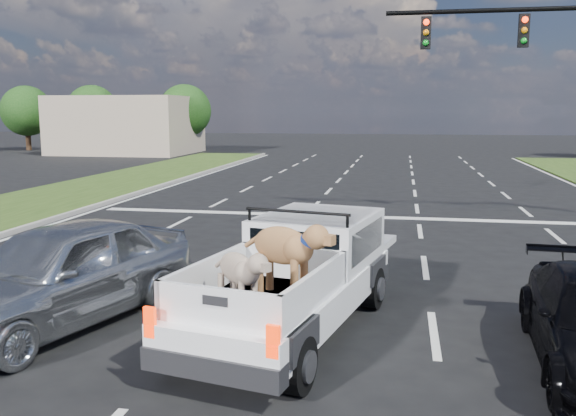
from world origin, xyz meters
name	(u,v)px	position (x,y,z in m)	size (l,w,h in m)	color
ground	(317,327)	(0.00, 0.00, 0.00)	(160.00, 160.00, 0.00)	black
road_markings	(352,239)	(0.00, 6.56, 0.01)	(17.75, 60.00, 0.01)	silver
curb_left	(23,228)	(-9.05, 6.00, 0.07)	(0.15, 60.00, 0.14)	gray
building_left	(128,125)	(-20.00, 36.00, 2.20)	(10.00, 8.00, 4.40)	tan
tree_far_a	(26,111)	(-30.00, 38.00, 3.29)	(4.20, 4.20, 5.40)	#332114
tree_far_b	(92,111)	(-24.00, 38.00, 3.29)	(4.20, 4.20, 5.40)	#332114
tree_far_c	(185,111)	(-16.00, 38.00, 3.29)	(4.20, 4.20, 5.40)	#332114
pickup_truck	(296,274)	(-0.30, -0.21, 0.87)	(2.72, 5.15, 1.83)	black
silver_sedan	(60,273)	(-3.92, -0.57, 0.81)	(1.91, 4.75, 1.62)	#B4B7BC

